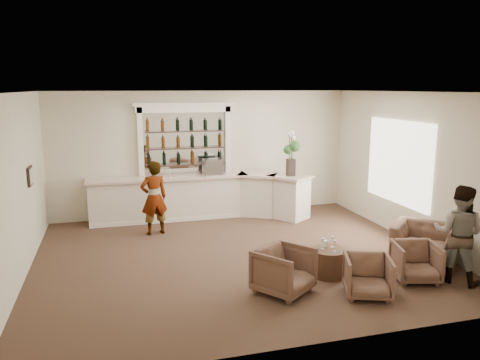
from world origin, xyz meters
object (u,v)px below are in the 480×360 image
object	(u,v)px
sommelier	(154,198)
flower_vase	(291,151)
armchair_far	(425,245)
armchair_center	(368,276)
armchair_right	(416,262)
bar_counter	(202,197)
espresso_machine	(213,167)
armchair_left	(284,270)
guest	(459,234)
cocktail_table	(329,262)

from	to	relation	value
sommelier	flower_vase	bearing A→B (deg)	173.45
sommelier	armchair_far	size ratio (longest dim) A/B	1.45
armchair_center	armchair_right	world-z (taller)	armchair_right
sommelier	armchair_right	size ratio (longest dim) A/B	2.28
bar_counter	sommelier	distance (m)	1.71
sommelier	armchair_center	xyz separation A→B (m)	(3.05, -4.32, -0.53)
flower_vase	espresso_machine	bearing A→B (deg)	161.11
espresso_machine	armchair_right	bearing A→B (deg)	-66.55
sommelier	armchair_left	xyz separation A→B (m)	(1.77, -3.82, -0.48)
armchair_left	sommelier	bearing A→B (deg)	78.32
sommelier	armchair_left	world-z (taller)	sommelier
armchair_center	armchair_right	size ratio (longest dim) A/B	0.99
guest	armchair_left	world-z (taller)	guest
espresso_machine	guest	bearing A→B (deg)	-61.87
flower_vase	cocktail_table	bearing A→B (deg)	-100.90
armchair_left	bar_counter	bearing A→B (deg)	58.76
bar_counter	armchair_far	size ratio (longest dim) A/B	4.77
bar_counter	sommelier	world-z (taller)	sommelier
guest	armchair_far	xyz separation A→B (m)	(0.00, 0.85, -0.48)
espresso_machine	bar_counter	bearing A→B (deg)	-177.20
armchair_right	armchair_far	world-z (taller)	armchair_far
guest	flower_vase	world-z (taller)	flower_vase
cocktail_table	espresso_machine	xyz separation A→B (m)	(-1.19, 4.43, 1.10)
sommelier	espresso_machine	xyz separation A→B (m)	(1.63, 1.08, 0.48)
cocktail_table	armchair_far	xyz separation A→B (m)	(2.06, 0.01, 0.14)
cocktail_table	espresso_machine	bearing A→B (deg)	105.11
guest	armchair_right	xyz separation A→B (m)	(-0.67, 0.21, -0.53)
flower_vase	sommelier	bearing A→B (deg)	-173.29
cocktail_table	sommelier	distance (m)	4.43
sommelier	armchair_right	world-z (taller)	sommelier
guest	espresso_machine	bearing A→B (deg)	-8.54
cocktail_table	armchair_left	bearing A→B (deg)	-155.82
bar_counter	armchair_right	world-z (taller)	bar_counter
armchair_left	espresso_machine	xyz separation A→B (m)	(-0.14, 4.90, 0.96)
armchair_far	espresso_machine	world-z (taller)	espresso_machine
guest	armchair_far	distance (m)	0.98
guest	flower_vase	distance (m)	4.88
cocktail_table	flower_vase	distance (m)	4.14
flower_vase	guest	bearing A→B (deg)	-73.90
armchair_left	armchair_center	world-z (taller)	armchair_left
guest	armchair_right	size ratio (longest dim) A/B	2.29
cocktail_table	sommelier	xyz separation A→B (m)	(-2.83, 3.35, 0.62)
guest	espresso_machine	size ratio (longest dim) A/B	3.70
armchair_right	espresso_machine	xyz separation A→B (m)	(-2.58, 5.05, 1.00)
espresso_machine	flower_vase	size ratio (longest dim) A/B	0.41
sommelier	armchair_left	bearing A→B (deg)	101.63
cocktail_table	armchair_far	bearing A→B (deg)	0.37
armchair_left	armchair_far	distance (m)	3.15
sommelier	armchair_left	size ratio (longest dim) A/B	2.02
armchair_far	espresso_machine	xyz separation A→B (m)	(-3.25, 4.41, 0.96)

